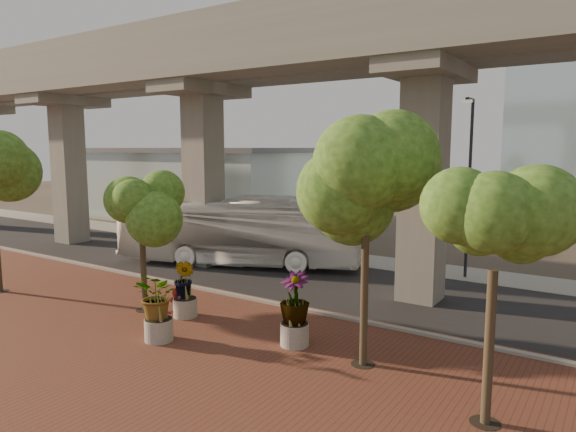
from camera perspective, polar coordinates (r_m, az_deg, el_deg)
The scene contains 17 objects.
ground at distance 23.25m, azimuth -1.54°, elevation -8.13°, with size 160.00×160.00×0.00m, color #3A332A.
brick_plaza at distance 17.64m, azimuth -17.10°, elevation -13.56°, with size 70.00×13.00×0.06m, color brown.
asphalt_road at distance 24.84m, azimuth 1.13°, elevation -7.05°, with size 90.00×8.00×0.04m, color black.
curb_strip at distance 21.68m, azimuth -4.62°, elevation -9.10°, with size 70.00×0.25×0.16m, color gray.
far_sidewalk at distance 29.51m, azimuth 6.90°, elevation -4.74°, with size 90.00×3.00×0.06m, color gray.
transit_viaduct at distance 24.06m, azimuth 1.18°, elevation 9.94°, with size 72.00×5.60×12.40m.
station_pavilion at distance 47.62m, azimuth -10.22°, elevation 3.75°, with size 23.00×13.00×6.30m.
transit_bus at distance 27.76m, azimuth -5.43°, elevation -1.71°, with size 3.08×13.13×3.66m, color white.
fire_hydrant at distance 19.97m, azimuth -12.18°, elevation -9.20°, with size 0.55×0.49×1.09m.
planter_front at distance 17.30m, azimuth -14.26°, elevation -8.97°, with size 2.06×2.06×2.26m.
planter_right at distance 16.36m, azimuth 0.75°, elevation -9.42°, with size 2.24×2.24×2.39m.
planter_left at distance 19.47m, azimuth -11.42°, elevation -7.20°, with size 1.97×1.97×2.17m.
street_tree_near_west at distance 20.10m, azimuth -16.01°, elevation 1.17°, with size 3.31×3.31×5.62m.
street_tree_near_east at distance 14.38m, azimuth 8.72°, elevation 3.42°, with size 4.39×4.39×7.23m.
street_tree_far_east at distance 11.99m, azimuth 22.07°, elevation -1.00°, with size 3.42×3.42×6.14m.
streetlamp_west at distance 31.56m, azimuth -7.62°, elevation 5.79°, with size 0.45×1.33×9.17m.
streetlamp_east at distance 25.81m, azimuth 19.46°, elevation 4.21°, with size 0.42×1.23×8.52m.
Camera 1 is at (12.89, -18.29, 6.29)m, focal length 32.00 mm.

